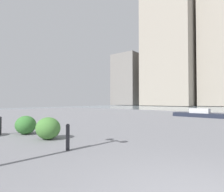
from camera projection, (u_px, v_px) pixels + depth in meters
name	position (u px, v px, depth m)	size (l,w,h in m)	color
building_slab	(220.00, 44.00, 58.90)	(11.85, 10.23, 41.69)	#9E9384
building_annex	(170.00, 50.00, 66.24)	(16.84, 15.46, 42.05)	#9E9384
building_highrise	(131.00, 80.00, 77.25)	(10.68, 14.38, 20.44)	gray
bollard_near	(68.00, 136.00, 5.87)	(0.13, 0.13, 0.84)	#232328
bollard_mid	(0.00, 125.00, 8.58)	(0.13, 0.13, 0.85)	#232328
shrub_low	(48.00, 128.00, 7.57)	(1.06, 0.95, 0.90)	#477F38
shrub_round	(26.00, 125.00, 8.73)	(1.02, 0.92, 0.87)	#387533
boat	(200.00, 115.00, 18.15)	(4.95, 1.95, 0.95)	#1E2333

